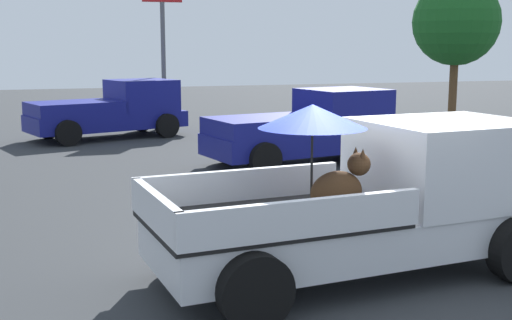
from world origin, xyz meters
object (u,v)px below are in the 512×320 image
(motel_sign, at_px, (163,22))
(pickup_truck_main, at_px, (385,197))
(pickup_truck_red, at_px, (310,128))
(pickup_truck_far, at_px, (113,110))

(motel_sign, bearing_deg, pickup_truck_main, -90.19)
(pickup_truck_red, bearing_deg, motel_sign, 92.46)
(pickup_truck_far, xyz_separation_m, motel_sign, (2.06, 2.46, 2.84))
(pickup_truck_main, relative_size, pickup_truck_red, 1.03)
(pickup_truck_main, height_order, pickup_truck_far, pickup_truck_main)
(pickup_truck_red, xyz_separation_m, motel_sign, (-2.09, 8.62, 2.84))
(pickup_truck_red, bearing_deg, pickup_truck_far, 112.76)
(motel_sign, bearing_deg, pickup_truck_red, -76.40)
(pickup_truck_far, bearing_deg, pickup_truck_main, -99.11)
(pickup_truck_main, height_order, pickup_truck_red, pickup_truck_main)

